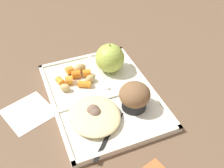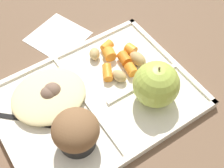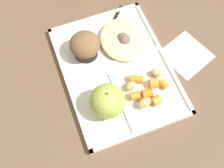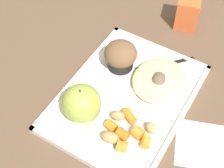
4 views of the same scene
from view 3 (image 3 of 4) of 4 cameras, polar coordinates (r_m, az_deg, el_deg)
name	(u,v)px [view 3 (image 3 of 4)]	position (r m, az deg, el deg)	size (l,w,h in m)	color
ground	(117,71)	(0.75, 0.97, 2.58)	(6.00, 6.00, 0.00)	brown
lunch_tray	(117,70)	(0.74, 0.97, 2.80)	(0.37, 0.28, 0.02)	silver
green_apple	(107,101)	(0.65, -0.96, -3.53)	(0.09, 0.09, 0.09)	#A8C14C
bran_muffin	(85,46)	(0.73, -5.54, 7.75)	(0.08, 0.08, 0.07)	black
carrot_slice_center	(136,79)	(0.72, 4.96, 1.05)	(0.02, 0.02, 0.04)	orange
carrot_slice_tilted	(156,101)	(0.70, 9.07, -3.36)	(0.02, 0.02, 0.02)	orange
carrot_slice_large	(135,96)	(0.70, 4.75, -2.42)	(0.02, 0.02, 0.02)	orange
carrot_slice_small	(164,84)	(0.72, 10.54, 0.02)	(0.02, 0.02, 0.02)	orange
carrot_slice_edge	(147,93)	(0.70, 7.25, -1.94)	(0.02, 0.02, 0.03)	orange
carrot_slice_diagonal	(154,83)	(0.71, 8.56, 0.15)	(0.02, 0.02, 0.02)	orange
potato_chunk_wedge	(130,86)	(0.71, 3.78, -0.38)	(0.03, 0.02, 0.02)	tan
potato_chunk_golden	(156,73)	(0.73, 9.04, 2.25)	(0.03, 0.02, 0.02)	tan
potato_chunk_large	(144,103)	(0.69, 6.64, -3.84)	(0.04, 0.02, 0.03)	tan
egg_noodle_pile	(123,39)	(0.77, 2.32, 9.17)	(0.14, 0.13, 0.02)	beige
meatball_back	(123,39)	(0.77, 2.19, 9.29)	(0.03, 0.03, 0.03)	#755B4C
meatball_front	(125,41)	(0.76, 2.59, 8.87)	(0.03, 0.03, 0.03)	#755B4C
plastic_fork	(110,29)	(0.81, -0.46, 11.30)	(0.12, 0.12, 0.00)	black
paper_napkin	(186,55)	(0.80, 14.98, 5.83)	(0.11, 0.11, 0.00)	white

